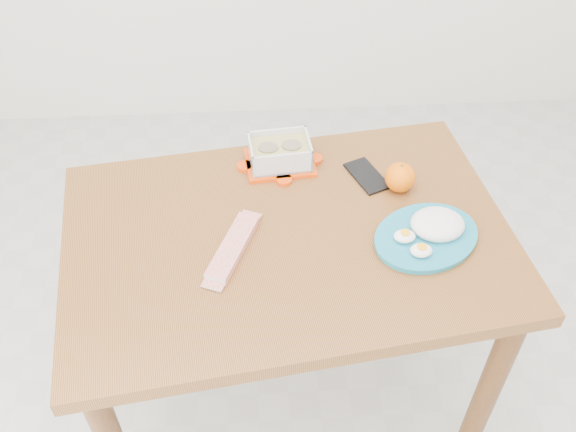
{
  "coord_description": "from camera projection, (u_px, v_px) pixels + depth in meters",
  "views": [
    {
      "loc": [
        -0.06,
        -0.87,
        1.86
      ],
      "look_at": [
        -0.0,
        0.19,
        0.81
      ],
      "focal_mm": 40.0,
      "sensor_mm": 36.0,
      "label": 1
    }
  ],
  "objects": [
    {
      "name": "dining_table",
      "position": [
        288.0,
        265.0,
        1.61
      ],
      "size": [
        1.15,
        0.85,
        0.75
      ],
      "rotation": [
        0.0,
        0.0,
        0.14
      ],
      "color": "brown",
      "rests_on": "ground"
    },
    {
      "name": "food_container",
      "position": [
        280.0,
        153.0,
        1.69
      ],
      "size": [
        0.19,
        0.15,
        0.08
      ],
      "rotation": [
        0.0,
        0.0,
        0.1
      ],
      "color": "#EA3F07",
      "rests_on": "dining_table"
    },
    {
      "name": "smartphone",
      "position": [
        367.0,
        176.0,
        1.67
      ],
      "size": [
        0.11,
        0.15,
        0.01
      ],
      "primitive_type": "cube",
      "rotation": [
        0.0,
        0.0,
        0.4
      ],
      "color": "black",
      "rests_on": "dining_table"
    },
    {
      "name": "candy_bar",
      "position": [
        233.0,
        247.0,
        1.49
      ],
      "size": [
        0.13,
        0.22,
        0.02
      ],
      "primitive_type": "cube",
      "rotation": [
        0.0,
        0.0,
        1.18
      ],
      "color": "red",
      "rests_on": "dining_table"
    },
    {
      "name": "orange_fruit",
      "position": [
        400.0,
        177.0,
        1.62
      ],
      "size": [
        0.08,
        0.08,
        0.08
      ],
      "primitive_type": "sphere",
      "color": "orange",
      "rests_on": "dining_table"
    },
    {
      "name": "rice_plate",
      "position": [
        430.0,
        231.0,
        1.51
      ],
      "size": [
        0.35,
        0.35,
        0.07
      ],
      "rotation": [
        0.0,
        0.0,
        0.47
      ],
      "color": "teal",
      "rests_on": "dining_table"
    }
  ]
}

